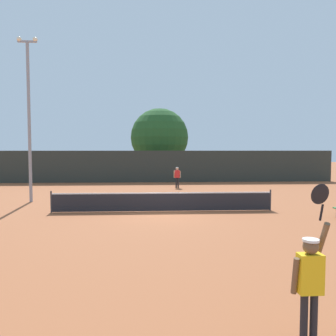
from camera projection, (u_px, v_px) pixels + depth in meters
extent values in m
plane|color=#9E5633|center=(163.00, 211.00, 16.50)|extent=(120.00, 120.00, 0.00)
cube|color=#232328|center=(163.00, 202.00, 16.47)|extent=(11.03, 0.03, 0.91)
cube|color=white|center=(163.00, 193.00, 16.44)|extent=(11.03, 0.04, 0.06)
cylinder|color=#333338|center=(51.00, 202.00, 16.18)|extent=(0.08, 0.08, 1.07)
cylinder|color=#333338|center=(270.00, 200.00, 16.76)|extent=(0.08, 0.08, 1.07)
cube|color=#2D332D|center=(157.00, 166.00, 30.86)|extent=(33.73, 0.12, 2.98)
cube|color=yellow|center=(310.00, 274.00, 5.18)|extent=(0.38, 0.22, 0.63)
sphere|color=brown|center=(311.00, 247.00, 5.15)|extent=(0.24, 0.24, 0.24)
cylinder|color=white|center=(311.00, 240.00, 5.15)|extent=(0.25, 0.25, 0.04)
cylinder|color=black|center=(304.00, 319.00, 5.22)|extent=(0.12, 0.12, 0.86)
cylinder|color=black|center=(314.00, 319.00, 5.23)|extent=(0.12, 0.12, 0.86)
cylinder|color=brown|center=(295.00, 276.00, 5.17)|extent=(0.09, 0.18, 0.60)
cylinder|color=brown|center=(323.00, 238.00, 5.25)|extent=(0.09, 0.33, 0.58)
cylinder|color=black|center=(321.00, 213.00, 5.29)|extent=(0.04, 0.11, 0.28)
ellipsoid|color=black|center=(320.00, 194.00, 5.33)|extent=(0.30, 0.13, 0.36)
cube|color=red|center=(177.00, 174.00, 26.46)|extent=(0.38, 0.22, 0.60)
sphere|color=tan|center=(177.00, 169.00, 26.43)|extent=(0.23, 0.23, 0.23)
cylinder|color=white|center=(177.00, 168.00, 26.43)|extent=(0.24, 0.24, 0.04)
cylinder|color=black|center=(176.00, 183.00, 26.49)|extent=(0.12, 0.12, 0.82)
cylinder|color=black|center=(178.00, 183.00, 26.50)|extent=(0.12, 0.12, 0.82)
cylinder|color=tan|center=(174.00, 174.00, 26.44)|extent=(0.09, 0.17, 0.57)
cylinder|color=tan|center=(180.00, 174.00, 26.47)|extent=(0.09, 0.16, 0.57)
sphere|color=#CCE033|center=(169.00, 202.00, 19.10)|extent=(0.07, 0.07, 0.07)
cylinder|color=gray|center=(29.00, 123.00, 19.20)|extent=(0.18, 0.18, 9.30)
cube|color=gray|center=(27.00, 41.00, 18.92)|extent=(1.10, 0.10, 0.10)
sphere|color=#F2EDCC|center=(19.00, 39.00, 18.89)|extent=(0.28, 0.28, 0.28)
sphere|color=#F2EDCC|center=(35.00, 39.00, 18.94)|extent=(0.28, 0.28, 0.28)
cylinder|color=brown|center=(160.00, 168.00, 36.70)|extent=(0.56, 0.56, 2.03)
sphere|color=#235123|center=(160.00, 137.00, 36.50)|extent=(6.42, 6.42, 6.42)
cube|color=#B7B7BC|center=(169.00, 171.00, 38.50)|extent=(2.20, 4.33, 0.90)
cube|color=#2D333D|center=(169.00, 164.00, 38.16)|extent=(1.85, 2.32, 0.64)
cylinder|color=black|center=(162.00, 172.00, 39.87)|extent=(0.22, 0.60, 0.60)
cylinder|color=black|center=(175.00, 172.00, 39.96)|extent=(0.22, 0.60, 0.60)
cylinder|color=black|center=(162.00, 174.00, 37.08)|extent=(0.22, 0.60, 0.60)
cylinder|color=black|center=(177.00, 174.00, 37.17)|extent=(0.22, 0.60, 0.60)
cube|color=red|center=(213.00, 170.00, 38.74)|extent=(2.32, 4.37, 0.90)
cube|color=#2D333D|center=(214.00, 164.00, 38.39)|extent=(1.92, 2.36, 0.64)
cylinder|color=black|center=(204.00, 172.00, 40.11)|extent=(0.22, 0.60, 0.60)
cylinder|color=black|center=(218.00, 172.00, 40.20)|extent=(0.22, 0.60, 0.60)
cylinder|color=black|center=(208.00, 174.00, 37.32)|extent=(0.22, 0.60, 0.60)
cylinder|color=black|center=(223.00, 174.00, 37.40)|extent=(0.22, 0.60, 0.60)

